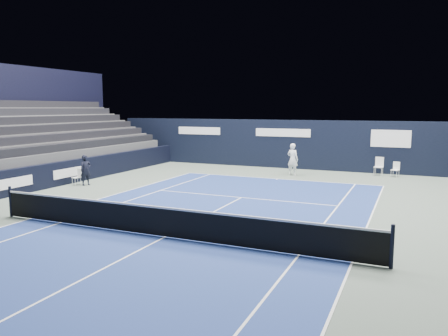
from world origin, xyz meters
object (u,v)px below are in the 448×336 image
Objects in this scene: folding_chair_back_a at (396,167)px; line_judge_chair at (78,176)px; tennis_net at (164,221)px; folding_chair_back_b at (379,165)px; tennis_player at (293,159)px.

line_judge_chair is at bearing -128.69° from folding_chair_back_a.
folding_chair_back_a is 16.41m from tennis_net.
tennis_net is (-5.90, -15.31, -0.06)m from folding_chair_back_a.
folding_chair_back_a is 1.04× the size of line_judge_chair.
tennis_player is at bearing -149.95° from folding_chair_back_b.
folding_chair_back_a is at bearing 53.95° from line_judge_chair.
tennis_net is at bearing -91.99° from folding_chair_back_a.
line_judge_chair is at bearing -138.42° from folding_chair_back_b.
tennis_player is at bearing -143.13° from folding_chair_back_a.
folding_chair_back_a is 0.46× the size of tennis_player.
tennis_player reaches higher than folding_chair_back_b.
tennis_net reaches higher than folding_chair_back_b.
folding_chair_back_b reaches higher than line_judge_chair.
folding_chair_back_a is at bearing 17.78° from tennis_player.
folding_chair_back_b is at bearing 72.18° from tennis_net.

